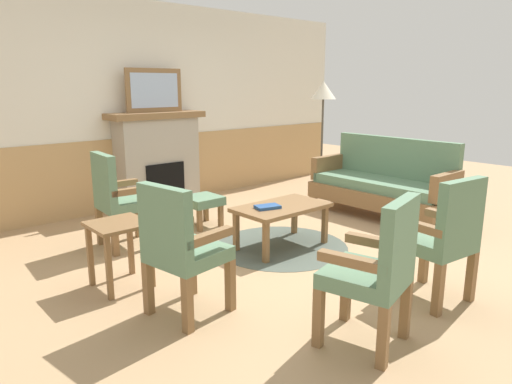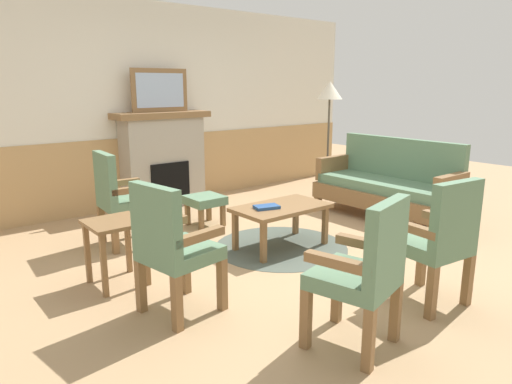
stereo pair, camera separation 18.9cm
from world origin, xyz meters
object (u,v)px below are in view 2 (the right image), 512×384
at_px(armchair_front_left, 438,237).
at_px(floor_lamp_by_couch, 330,98).
at_px(framed_picture, 160,90).
at_px(coffee_table, 281,211).
at_px(footstool, 205,202).
at_px(couch, 387,186).
at_px(armchair_by_window_left, 172,244).
at_px(side_table, 115,234).
at_px(fireplace, 163,159).
at_px(armchair_front_center, 365,268).
at_px(book_on_table, 267,207).
at_px(armchair_near_fireplace, 119,195).

distance_m(armchair_front_left, floor_lamp_by_couch, 3.62).
bearing_deg(armchair_front_left, framed_picture, 92.20).
distance_m(framed_picture, coffee_table, 2.55).
xyz_separation_m(framed_picture, footstool, (-0.08, -1.14, -1.28)).
xyz_separation_m(couch, armchair_by_window_left, (-3.33, -0.55, 0.14)).
bearing_deg(side_table, couch, -3.49).
relative_size(fireplace, armchair_front_left, 1.33).
height_order(framed_picture, floor_lamp_by_couch, framed_picture).
bearing_deg(armchair_front_center, side_table, 112.77).
bearing_deg(framed_picture, floor_lamp_by_couch, -26.33).
bearing_deg(floor_lamp_by_couch, armchair_front_center, -134.54).
bearing_deg(coffee_table, armchair_front_left, -88.67).
xyz_separation_m(couch, coffee_table, (-1.77, 0.02, -0.01)).
bearing_deg(floor_lamp_by_couch, armchair_front_left, -124.33).
xyz_separation_m(framed_picture, side_table, (-1.55, -2.07, -1.13)).
xyz_separation_m(framed_picture, armchair_by_window_left, (-1.45, -2.84, -1.02)).
relative_size(couch, footstool, 4.50).
xyz_separation_m(armchair_front_left, armchair_front_center, (-0.90, -0.03, 0.00)).
bearing_deg(armchair_front_center, book_on_table, 68.49).
bearing_deg(floor_lamp_by_couch, framed_picture, 153.67).
bearing_deg(armchair_front_left, book_on_table, 97.56).
relative_size(couch, armchair_near_fireplace, 1.84).
distance_m(fireplace, floor_lamp_by_couch, 2.50).
bearing_deg(footstool, armchair_by_window_left, -128.93).
height_order(footstool, armchair_near_fireplace, armchair_near_fireplace).
height_order(book_on_table, armchair_near_fireplace, armchair_near_fireplace).
xyz_separation_m(book_on_table, armchair_front_left, (0.22, -1.69, 0.08)).
bearing_deg(side_table, framed_picture, 53.16).
distance_m(fireplace, armchair_near_fireplace, 1.64).
xyz_separation_m(side_table, floor_lamp_by_couch, (3.68, 1.02, 1.02)).
distance_m(framed_picture, couch, 3.18).
bearing_deg(coffee_table, side_table, 173.36).
relative_size(armchair_by_window_left, armchair_front_center, 1.00).
xyz_separation_m(armchair_near_fireplace, armchair_front_center, (0.38, -2.80, 0.00)).
height_order(couch, side_table, couch).
distance_m(book_on_table, side_table, 1.49).
height_order(fireplace, side_table, fireplace).
distance_m(coffee_table, armchair_front_left, 1.69).
distance_m(armchair_front_left, armchair_front_center, 0.90).
bearing_deg(armchair_near_fireplace, side_table, -115.17).
distance_m(armchair_by_window_left, floor_lamp_by_couch, 4.10).
relative_size(fireplace, book_on_table, 5.44).
bearing_deg(footstool, fireplace, 86.06).
relative_size(coffee_table, book_on_table, 4.02).
height_order(side_table, floor_lamp_by_couch, floor_lamp_by_couch).
distance_m(framed_picture, book_on_table, 2.51).
relative_size(book_on_table, footstool, 0.60).
relative_size(framed_picture, side_table, 1.45).
bearing_deg(book_on_table, floor_lamp_by_couch, 28.64).
xyz_separation_m(fireplace, side_table, (-1.55, -2.07, -0.22)).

